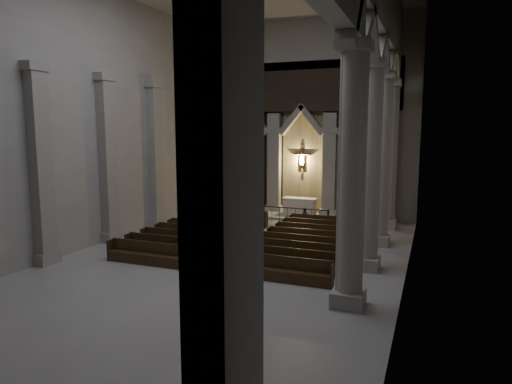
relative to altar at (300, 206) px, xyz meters
The scene contains 11 objects.
room 12.75m from the altar, 90.87° to the right, with size 24.00×24.10×12.00m.
sanctuary_wall 5.99m from the altar, 101.13° to the left, with size 14.00×0.77×12.00m.
right_arcade 12.95m from the altar, 60.36° to the right, with size 1.00×24.00×12.00m.
left_pilasters 10.50m from the altar, 133.79° to the right, with size 0.60×13.00×8.03m.
sanctuary_step 0.64m from the altar, 145.50° to the right, with size 8.50×2.60×0.15m, color #9C9A91.
altar is the anchor object (origin of this frame).
altar_rail 2.02m from the altar, 94.59° to the right, with size 4.87×0.09×0.96m.
candle_stand_left 2.89m from the altar, 150.01° to the right, with size 0.26×0.26×1.56m.
candle_stand_right 3.27m from the altar, 31.26° to the right, with size 0.24×0.24×1.42m.
pews 7.71m from the altar, 91.20° to the right, with size 9.46×8.55×0.91m.
worshipper 3.41m from the altar, 69.43° to the right, with size 0.43×0.28×1.18m, color black.
Camera 1 is at (7.78, -16.19, 5.52)m, focal length 32.00 mm.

